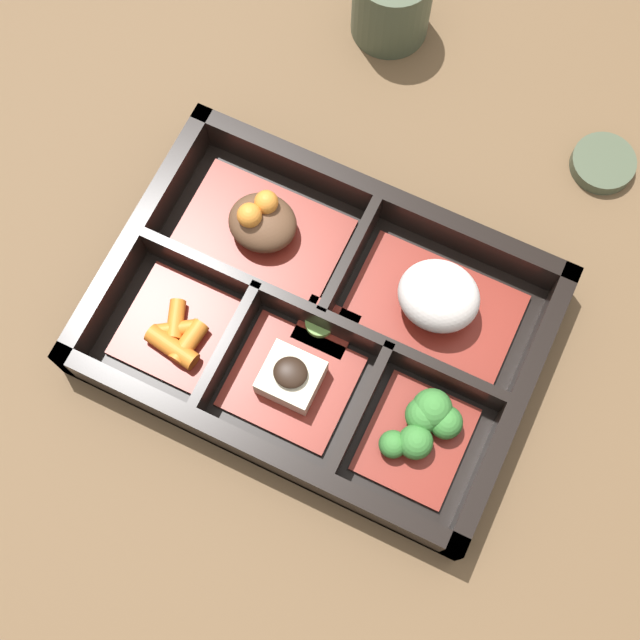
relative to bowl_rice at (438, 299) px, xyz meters
The scene contains 11 objects.
ground_plane 0.10m from the bowl_rice, 145.40° to the right, with size 3.00×3.00×0.00m, color brown.
bento_base 0.10m from the bowl_rice, 145.40° to the right, with size 0.34×0.24×0.01m.
bento_rim 0.09m from the bowl_rice, 144.35° to the right, with size 0.34×0.24×0.05m.
bowl_stew 0.15m from the bowl_rice, behind, with size 0.13×0.08×0.05m.
bowl_rice is the anchor object (origin of this frame).
bowl_carrots 0.21m from the bowl_rice, 148.48° to the right, with size 0.08×0.09×0.02m.
bowl_tofu 0.13m from the bowl_rice, 125.50° to the right, with size 0.09×0.09×0.03m.
bowl_greens 0.10m from the bowl_rice, 72.56° to the right, with size 0.07×0.09×0.04m.
bowl_pickles 0.09m from the bowl_rice, 144.36° to the right, with size 0.04×0.04×0.01m.
tea_cup 0.27m from the bowl_rice, 121.62° to the left, with size 0.07×0.07×0.07m.
sauce_dish 0.20m from the bowl_rice, 66.91° to the left, with size 0.05×0.05×0.01m.
Camera 1 is at (0.09, -0.19, 0.69)m, focal length 50.00 mm.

